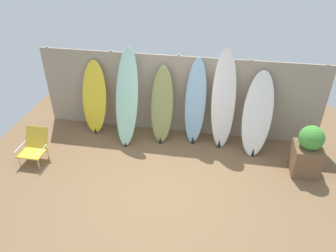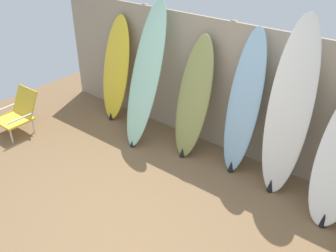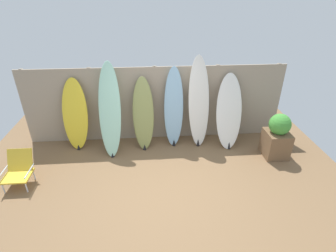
# 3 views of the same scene
# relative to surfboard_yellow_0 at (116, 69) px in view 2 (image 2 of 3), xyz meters

# --- Properties ---
(ground) EXTENTS (7.68, 7.68, 0.00)m
(ground) POSITION_rel_surfboard_yellow_0_xyz_m (1.82, -1.73, -0.81)
(ground) COLOR brown
(fence_back) EXTENTS (6.08, 0.11, 1.80)m
(fence_back) POSITION_rel_surfboard_yellow_0_xyz_m (1.82, 0.27, 0.09)
(fence_back) COLOR gray
(fence_back) RESTS_ON ground
(surfboard_yellow_0) EXTENTS (0.62, 0.50, 1.64)m
(surfboard_yellow_0) POSITION_rel_surfboard_yellow_0_xyz_m (0.00, 0.00, 0.00)
(surfboard_yellow_0) COLOR yellow
(surfboard_yellow_0) RESTS_ON ground
(surfboard_seafoam_1) EXTENTS (0.49, 0.79, 2.01)m
(surfboard_seafoam_1) POSITION_rel_surfboard_yellow_0_xyz_m (0.82, -0.22, 0.18)
(surfboard_seafoam_1) COLOR #9ED6BC
(surfboard_seafoam_1) RESTS_ON ground
(surfboard_olive_2) EXTENTS (0.48, 0.54, 1.64)m
(surfboard_olive_2) POSITION_rel_surfboard_yellow_0_xyz_m (1.53, -0.09, -0.00)
(surfboard_olive_2) COLOR olive
(surfboard_olive_2) RESTS_ON ground
(surfboard_skyblue_3) EXTENTS (0.47, 0.43, 1.85)m
(surfboard_skyblue_3) POSITION_rel_surfboard_yellow_0_xyz_m (2.23, -0.03, 0.10)
(surfboard_skyblue_3) COLOR #8CB7D6
(surfboard_skyblue_3) RESTS_ON ground
(surfboard_white_4) EXTENTS (0.54, 0.49, 2.09)m
(surfboard_white_4) POSITION_rel_surfboard_yellow_0_xyz_m (2.80, -0.06, 0.22)
(surfboard_white_4) COLOR white
(surfboard_white_4) RESTS_ON ground
(beach_chair) EXTENTS (0.50, 0.57, 0.64)m
(beach_chair) POSITION_rel_surfboard_yellow_0_xyz_m (-0.84, -1.27, -0.49)
(beach_chair) COLOR silver
(beach_chair) RESTS_ON ground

